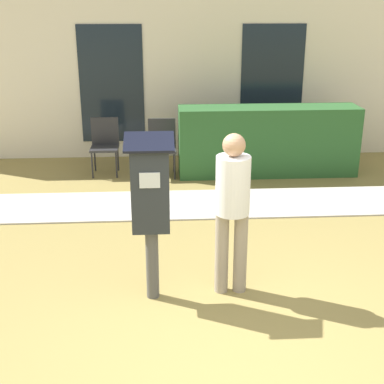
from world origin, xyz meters
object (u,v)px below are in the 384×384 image
Objects in this scene: parking_meter at (150,197)px; outdoor_chair_left at (105,141)px; outdoor_chair_middle at (162,143)px; person_standing at (232,202)px.

parking_meter is 1.77× the size of outdoor_chair_left.
parking_meter reaches higher than outdoor_chair_middle.
parking_meter reaches higher than outdoor_chair_left.
outdoor_chair_middle is at bearing 85.12° from person_standing.
parking_meter is 1.01× the size of person_standing.
parking_meter is at bearing -110.84° from outdoor_chair_middle.
person_standing is 4.19m from outdoor_chair_left.
parking_meter reaches higher than person_standing.
outdoor_chair_left is at bearing 101.40° from parking_meter.
person_standing is 3.81m from outdoor_chair_middle.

